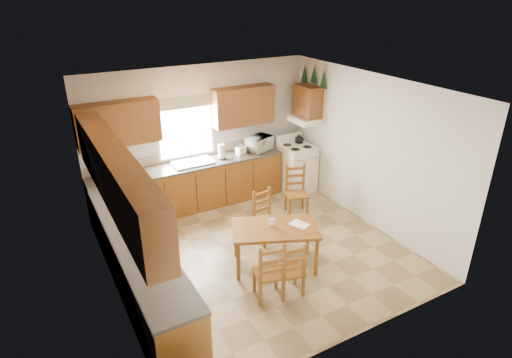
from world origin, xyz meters
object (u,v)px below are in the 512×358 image
microwave (259,144)px  chair_near_left (269,270)px  stove (296,168)px  chair_far_right (297,191)px  chair_near_right (290,267)px  chair_far_left (267,217)px  dining_table (275,247)px

microwave → chair_near_left: (-1.57, -3.03, -0.61)m
stove → microwave: 0.98m
chair_near_left → chair_far_right: chair_far_right is taller
microwave → chair_far_right: (0.12, -1.21, -0.59)m
microwave → chair_far_right: bearing=-106.1°
chair_far_right → chair_near_right: bearing=-107.6°
microwave → chair_far_right: microwave is taller
microwave → chair_far_right: 1.35m
chair_near_right → chair_far_left: bearing=-96.7°
microwave → chair_near_left: bearing=-139.4°
stove → chair_far_right: 1.09m
chair_near_right → chair_far_right: chair_far_right is taller
stove → chair_far_right: stove is taller
chair_near_left → chair_far_left: size_ratio=1.01×
microwave → stove: bearing=-44.8°
stove → chair_near_right: (-2.00, -2.79, -0.05)m
stove → chair_near_right: bearing=-127.4°
chair_near_left → chair_far_left: bearing=-106.2°
chair_near_left → chair_far_right: (1.70, 1.82, 0.02)m
chair_far_right → stove: bearing=75.3°
dining_table → chair_far_right: 1.75m
dining_table → chair_far_right: bearing=68.3°
stove → chair_far_right: bearing=-125.5°
microwave → chair_far_left: 2.05m
dining_table → chair_far_right: chair_far_right is taller
microwave → dining_table: (-1.11, -2.44, -0.72)m
dining_table → chair_near_right: bearing=-79.9°
microwave → chair_near_right: 3.40m
microwave → chair_near_right: bearing=-134.3°
dining_table → chair_far_left: bearing=92.8°
chair_near_left → chair_far_left: chair_near_left is taller
stove → chair_near_left: bearing=-132.0°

